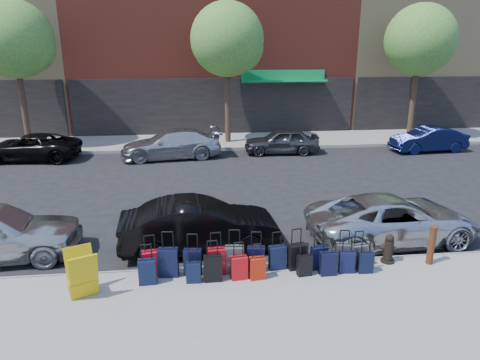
{
  "coord_description": "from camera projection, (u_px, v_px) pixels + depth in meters",
  "views": [
    {
      "loc": [
        -1.39,
        -13.63,
        5.17
      ],
      "look_at": [
        -0.05,
        -1.5,
        1.35
      ],
      "focal_mm": 32.0,
      "sensor_mm": 36.0,
      "label": 1
    }
  ],
  "objects": [
    {
      "name": "car_far_1",
      "position": [
        171.0,
        144.0,
        20.53
      ],
      "size": [
        4.96,
        2.47,
        1.38
      ],
      "primitive_type": "imported",
      "rotation": [
        0.0,
        0.0,
        -1.46
      ],
      "color": "#AFB1B6",
      "rests_on": "ground"
    },
    {
      "name": "suitcase_back_5",
      "position": [
        257.0,
        268.0,
        9.6
      ],
      "size": [
        0.37,
        0.24,
        0.84
      ],
      "rotation": [
        0.0,
        0.0,
        0.11
      ],
      "color": "#A81D0A",
      "rests_on": "sidewalk_near"
    },
    {
      "name": "suitcase_front_1",
      "position": [
        168.0,
        262.0,
        9.71
      ],
      "size": [
        0.46,
        0.28,
        1.07
      ],
      "rotation": [
        0.0,
        0.0,
        -0.08
      ],
      "color": "black",
      "rests_on": "sidewalk_near"
    },
    {
      "name": "car_far_0",
      "position": [
        30.0,
        147.0,
        20.18
      ],
      "size": [
        4.65,
        2.44,
        1.25
      ],
      "primitive_type": "imported",
      "rotation": [
        0.0,
        0.0,
        -1.66
      ],
      "color": "black",
      "rests_on": "ground"
    },
    {
      "name": "sidewalk_far",
      "position": [
        218.0,
        141.0,
        24.08
      ],
      "size": [
        60.0,
        4.0,
        0.15
      ],
      "primitive_type": "cube",
      "color": "gray",
      "rests_on": "ground"
    },
    {
      "name": "suitcase_front_10",
      "position": [
        359.0,
        255.0,
        10.16
      ],
      "size": [
        0.39,
        0.25,
        0.89
      ],
      "rotation": [
        0.0,
        0.0,
        0.13
      ],
      "color": "#3F4045",
      "rests_on": "sidewalk_near"
    },
    {
      "name": "suitcase_front_6",
      "position": [
        277.0,
        257.0,
        10.03
      ],
      "size": [
        0.41,
        0.26,
        0.92
      ],
      "rotation": [
        0.0,
        0.0,
        0.13
      ],
      "color": "black",
      "rests_on": "sidewalk_near"
    },
    {
      "name": "suitcase_back_7",
      "position": [
        304.0,
        265.0,
        9.76
      ],
      "size": [
        0.35,
        0.23,
        0.78
      ],
      "rotation": [
        0.0,
        0.0,
        0.12
      ],
      "color": "black",
      "rests_on": "sidewalk_near"
    },
    {
      "name": "suitcase_front_2",
      "position": [
        193.0,
        262.0,
        9.78
      ],
      "size": [
        0.43,
        0.27,
        0.98
      ],
      "rotation": [
        0.0,
        0.0,
        -0.11
      ],
      "color": "black",
      "rests_on": "sidewalk_near"
    },
    {
      "name": "suitcase_front_9",
      "position": [
        344.0,
        254.0,
        10.19
      ],
      "size": [
        0.4,
        0.27,
        0.89
      ],
      "rotation": [
        0.0,
        0.0,
        -0.2
      ],
      "color": "#37383C",
      "rests_on": "sidewalk_near"
    },
    {
      "name": "suitcase_front_7",
      "position": [
        297.0,
        256.0,
        10.03
      ],
      "size": [
        0.45,
        0.3,
        1.0
      ],
      "rotation": [
        0.0,
        0.0,
        0.19
      ],
      "color": "black",
      "rests_on": "sidewalk_near"
    },
    {
      "name": "suitcase_front_5",
      "position": [
        256.0,
        259.0,
        9.94
      ],
      "size": [
        0.43,
        0.28,
        0.96
      ],
      "rotation": [
        0.0,
        0.0,
        -0.15
      ],
      "color": "black",
      "rests_on": "sidewalk_near"
    },
    {
      "name": "ground",
      "position": [
        237.0,
        205.0,
        14.62
      ],
      "size": [
        120.0,
        120.0,
        0.0
      ],
      "primitive_type": "plane",
      "color": "black",
      "rests_on": "ground"
    },
    {
      "name": "suitcase_back_0",
      "position": [
        147.0,
        272.0,
        9.4
      ],
      "size": [
        0.4,
        0.25,
        0.92
      ],
      "rotation": [
        0.0,
        0.0,
        0.06
      ],
      "color": "black",
      "rests_on": "sidewalk_near"
    },
    {
      "name": "car_far_2",
      "position": [
        282.0,
        141.0,
        21.44
      ],
      "size": [
        3.79,
        1.68,
        1.27
      ],
      "primitive_type": "imported",
      "rotation": [
        0.0,
        0.0,
        -1.62
      ],
      "color": "#353538",
      "rests_on": "ground"
    },
    {
      "name": "tree_left",
      "position": [
        17.0,
        41.0,
        20.98
      ],
      "size": [
        3.8,
        3.8,
        7.27
      ],
      "color": "black",
      "rests_on": "sidewalk_far"
    },
    {
      "name": "suitcase_front_8",
      "position": [
        319.0,
        257.0,
        10.04
      ],
      "size": [
        0.4,
        0.26,
        0.9
      ],
      "rotation": [
        0.0,
        0.0,
        0.14
      ],
      "color": "black",
      "rests_on": "sidewalk_near"
    },
    {
      "name": "car_far_3",
      "position": [
        428.0,
        139.0,
        21.85
      ],
      "size": [
        3.91,
        1.62,
        1.26
      ],
      "primitive_type": "imported",
      "rotation": [
        0.0,
        0.0,
        -1.5
      ],
      "color": "#0D143B",
      "rests_on": "ground"
    },
    {
      "name": "car_near_2",
      "position": [
        392.0,
        219.0,
        11.73
      ],
      "size": [
        4.81,
        2.52,
        1.29
      ],
      "primitive_type": "imported",
      "rotation": [
        0.0,
        0.0,
        1.65
      ],
      "color": "#B8BABF",
      "rests_on": "ground"
    },
    {
      "name": "curb_near",
      "position": [
        256.0,
        267.0,
        10.35
      ],
      "size": [
        60.0,
        0.08,
        0.15
      ],
      "primitive_type": "cube",
      "color": "gray",
      "rests_on": "ground"
    },
    {
      "name": "tree_right",
      "position": [
        422.0,
        42.0,
        23.18
      ],
      "size": [
        3.8,
        3.8,
        7.27
      ],
      "color": "black",
      "rests_on": "sidewalk_far"
    },
    {
      "name": "suitcase_front_0",
      "position": [
        151.0,
        264.0,
        9.7
      ],
      "size": [
        0.45,
        0.3,
        0.99
      ],
      "rotation": [
        0.0,
        0.0,
        0.2
      ],
      "color": "#A80A18",
      "rests_on": "sidewalk_near"
    },
    {
      "name": "suitcase_back_2",
      "position": [
        193.0,
        272.0,
        9.47
      ],
      "size": [
        0.33,
        0.2,
        0.76
      ],
      "rotation": [
        0.0,
        0.0,
        -0.04
      ],
      "color": "black",
      "rests_on": "sidewalk_near"
    },
    {
      "name": "display_rack",
      "position": [
        82.0,
        274.0,
        8.88
      ],
      "size": [
        0.78,
        0.81,
        1.02
      ],
      "rotation": [
        0.0,
        0.0,
        0.42
      ],
      "color": "gold",
      "rests_on": "sidewalk_near"
    },
    {
      "name": "suitcase_front_3",
      "position": [
        216.0,
        261.0,
        9.8
      ],
      "size": [
        0.43,
        0.26,
        1.01
      ],
      "rotation": [
        0.0,
        0.0,
        0.07
      ],
      "color": "maroon",
      "rests_on": "sidewalk_near"
    },
    {
      "name": "suitcase_front_4",
      "position": [
        234.0,
        259.0,
        9.86
      ],
      "size": [
        0.46,
        0.28,
        1.05
      ],
      "rotation": [
        0.0,
        0.0,
        -0.1
      ],
      "color": "#39393E",
      "rests_on": "sidewalk_near"
    },
    {
      "name": "suitcase_back_10",
      "position": [
        365.0,
        262.0,
        9.88
      ],
      "size": [
        0.35,
        0.21,
        0.81
      ],
      "rotation": [
        0.0,
        0.0,
        -0.05
      ],
      "color": "black",
      "rests_on": "sidewalk_near"
    },
    {
      "name": "fire_hydrant",
      "position": [
        389.0,
        249.0,
        10.33
      ],
      "size": [
        0.37,
        0.33,
        0.73
      ],
      "rotation": [
        0.0,
        0.0,
        -0.34
      ],
      "color": "black",
      "rests_on": "sidewalk_near"
    },
    {
      "name": "curb_far",
      "position": [
        221.0,
        149.0,
        22.16
      ],
      "size": [
        60.0,
        0.08,
        0.15
      ],
      "primitive_type": "cube",
      "color": "gray",
      "rests_on": "ground"
    },
    {
      "name": "suitcase_back_4",
      "position": [
        239.0,
        268.0,
        9.6
      ],
      "size": [
        0.39,
        0.26,
        0.88
      ],
      "rotation": [
        0.0,
        0.0,
        0.12
      ],
      "color": "#B20B12",
      "rests_on": "sidewalk_near"
    },
    {
      "name": "sidewalk_near",
      "position": [
        270.0,
        317.0,
        8.43
      ],
      "size": [
        60.0,
        4.0,
        0.15
      ],
      "primitive_type": "cube",
      "color": "gray",
      "rests_on": "ground"
    },
    {
      "name": "bollard",
      "position": [
        432.0,
        245.0,
        10.2
      ],
      "size": [
        0.18,
        0.18,
        0.97
      ],
      "color": "#38190C",
      "rests_on": "sidewalk_near"
    },
    {
      "name": "suitcase_back_8",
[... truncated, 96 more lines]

